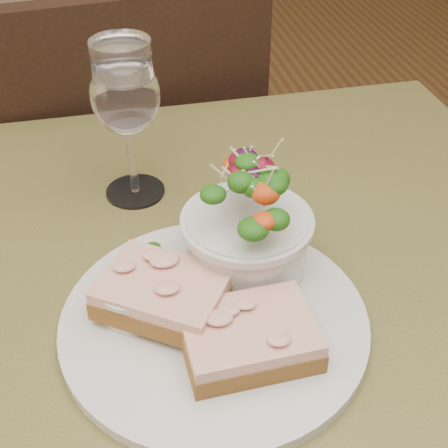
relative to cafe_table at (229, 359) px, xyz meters
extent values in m
cube|color=#4A461F|center=(0.00, 0.00, 0.08)|extent=(0.80, 0.80, 0.04)
cylinder|color=black|center=(0.34, 0.34, -0.29)|extent=(0.05, 0.05, 0.71)
cube|color=black|center=(-0.06, 0.64, -0.20)|extent=(0.46, 0.46, 0.04)
cube|color=black|center=(-0.04, 0.45, 0.03)|extent=(0.42, 0.09, 0.45)
cube|color=black|center=(-0.06, 0.64, -0.42)|extent=(0.40, 0.40, 0.45)
cylinder|color=silver|center=(-0.02, -0.04, 0.11)|extent=(0.28, 0.28, 0.01)
cube|color=#533616|center=(0.00, -0.08, 0.12)|extent=(0.12, 0.09, 0.02)
cube|color=#FFF8C1|center=(0.00, -0.08, 0.14)|extent=(0.11, 0.09, 0.01)
cube|color=#533616|center=(-0.07, -0.02, 0.13)|extent=(0.14, 0.13, 0.02)
cube|color=#FFF8C1|center=(-0.07, -0.02, 0.15)|extent=(0.14, 0.13, 0.01)
cylinder|color=beige|center=(-0.09, -0.02, 0.13)|extent=(0.06, 0.06, 0.04)
cylinder|color=brown|center=(-0.09, -0.02, 0.15)|extent=(0.05, 0.05, 0.01)
cylinder|color=silver|center=(0.02, 0.02, 0.14)|extent=(0.12, 0.12, 0.06)
ellipsoid|color=#0C380A|center=(0.02, 0.02, 0.20)|extent=(0.11, 0.11, 0.06)
ellipsoid|color=#0C380A|center=(-0.08, 0.04, 0.12)|extent=(0.04, 0.04, 0.01)
sphere|color=maroon|center=(-0.09, 0.03, 0.12)|extent=(0.02, 0.02, 0.02)
cylinder|color=white|center=(-0.07, 0.19, 0.10)|extent=(0.07, 0.07, 0.00)
cylinder|color=white|center=(-0.07, 0.19, 0.15)|extent=(0.01, 0.01, 0.09)
ellipsoid|color=white|center=(-0.07, 0.19, 0.23)|extent=(0.08, 0.08, 0.09)
camera|label=1|loc=(-0.10, -0.43, 0.53)|focal=50.00mm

